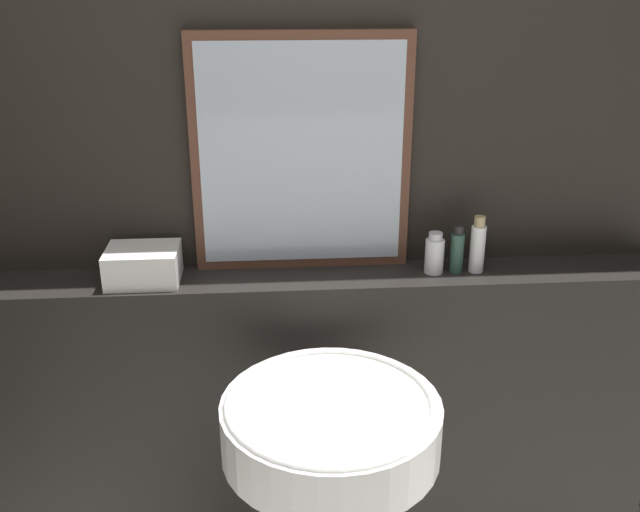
{
  "coord_description": "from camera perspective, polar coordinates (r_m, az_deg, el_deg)",
  "views": [
    {
      "loc": [
        -0.04,
        -0.46,
        1.77
      ],
      "look_at": [
        0.09,
        1.27,
        1.07
      ],
      "focal_mm": 40.0,
      "sensor_mm": 36.0,
      "label": 1
    }
  ],
  "objects": [
    {
      "name": "lotion_bottle",
      "position": [
        2.05,
        12.49,
        0.78
      ],
      "size": [
        0.04,
        0.04,
        0.16
      ],
      "color": "white",
      "rests_on": "vanity_counter"
    },
    {
      "name": "pedestal_sink",
      "position": [
        1.84,
        0.83,
        -18.86
      ],
      "size": [
        0.52,
        0.52,
        0.86
      ],
      "color": "white",
      "rests_on": "ground_plane"
    },
    {
      "name": "vanity_counter",
      "position": [
        2.23,
        -2.61,
        -13.19
      ],
      "size": [
        2.23,
        0.19,
        0.97
      ],
      "color": "black",
      "rests_on": "ground_plane"
    },
    {
      "name": "wall_back",
      "position": [
        2.02,
        -3.09,
        6.97
      ],
      "size": [
        8.0,
        0.06,
        2.5
      ],
      "color": "black",
      "rests_on": "ground_plane"
    },
    {
      "name": "mirror",
      "position": [
        1.96,
        -1.49,
        8.09
      ],
      "size": [
        0.6,
        0.03,
        0.65
      ],
      "color": "#563323",
      "rests_on": "vanity_counter"
    },
    {
      "name": "conditioner_bottle",
      "position": [
        2.04,
        10.9,
        0.43
      ],
      "size": [
        0.04,
        0.04,
        0.14
      ],
      "color": "#2D4C3D",
      "rests_on": "vanity_counter"
    },
    {
      "name": "shampoo_bottle",
      "position": [
        2.02,
        9.14,
        0.15
      ],
      "size": [
        0.05,
        0.05,
        0.12
      ],
      "color": "white",
      "rests_on": "vanity_counter"
    },
    {
      "name": "towel_stack",
      "position": [
        2.01,
        -13.95,
        -0.69
      ],
      "size": [
        0.2,
        0.16,
        0.09
      ],
      "color": "silver",
      "rests_on": "vanity_counter"
    }
  ]
}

